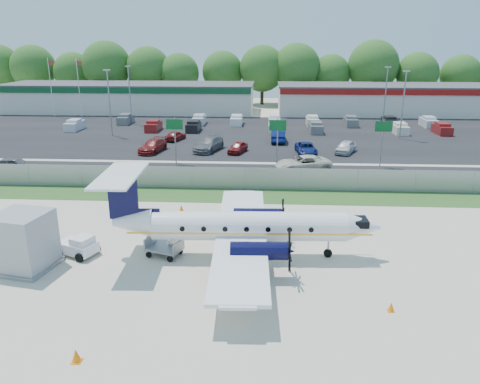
# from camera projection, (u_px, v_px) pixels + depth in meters

# --- Properties ---
(ground) EXTENTS (170.00, 170.00, 0.00)m
(ground) POSITION_uv_depth(u_px,v_px,m) (234.00, 257.00, 28.96)
(ground) COLOR beige
(ground) RESTS_ON ground
(grass_verge) EXTENTS (170.00, 4.00, 0.02)m
(grass_verge) POSITION_uv_depth(u_px,v_px,m) (244.00, 196.00, 40.35)
(grass_verge) COLOR #2D561E
(grass_verge) RESTS_ON ground
(access_road) EXTENTS (170.00, 8.00, 0.02)m
(access_road) POSITION_uv_depth(u_px,v_px,m) (248.00, 174.00, 47.00)
(access_road) COLOR black
(access_road) RESTS_ON ground
(parking_lot) EXTENTS (170.00, 32.00, 0.02)m
(parking_lot) POSITION_uv_depth(u_px,v_px,m) (254.00, 134.00, 66.95)
(parking_lot) COLOR black
(parking_lot) RESTS_ON ground
(perimeter_fence) EXTENTS (120.00, 0.06, 1.99)m
(perimeter_fence) POSITION_uv_depth(u_px,v_px,m) (245.00, 178.00, 41.95)
(perimeter_fence) COLOR gray
(perimeter_fence) RESTS_ON ground
(building_west) EXTENTS (46.40, 12.40, 5.24)m
(building_west) POSITION_uv_depth(u_px,v_px,m) (131.00, 97.00, 88.36)
(building_west) COLOR silver
(building_west) RESTS_ON ground
(building_east) EXTENTS (44.40, 12.40, 5.24)m
(building_east) POSITION_uv_depth(u_px,v_px,m) (399.00, 99.00, 85.58)
(building_east) COLOR silver
(building_east) RESTS_ON ground
(sign_left) EXTENTS (1.80, 0.26, 5.00)m
(sign_left) POSITION_uv_depth(u_px,v_px,m) (175.00, 131.00, 50.05)
(sign_left) COLOR gray
(sign_left) RESTS_ON ground
(sign_mid) EXTENTS (1.80, 0.26, 5.00)m
(sign_mid) POSITION_uv_depth(u_px,v_px,m) (278.00, 132.00, 49.44)
(sign_mid) COLOR gray
(sign_mid) RESTS_ON ground
(sign_right) EXTENTS (1.80, 0.26, 5.00)m
(sign_right) POSITION_uv_depth(u_px,v_px,m) (383.00, 133.00, 48.83)
(sign_right) COLOR gray
(sign_right) RESTS_ON ground
(flagpole_west) EXTENTS (1.06, 0.12, 10.00)m
(flagpole_west) POSITION_uv_depth(u_px,v_px,m) (51.00, 84.00, 81.46)
(flagpole_west) COLOR white
(flagpole_west) RESTS_ON ground
(flagpole_east) EXTENTS (1.06, 0.12, 10.00)m
(flagpole_east) POSITION_uv_depth(u_px,v_px,m) (79.00, 84.00, 81.18)
(flagpole_east) COLOR white
(flagpole_east) RESTS_ON ground
(light_pole_nw) EXTENTS (0.90, 0.35, 9.09)m
(light_pole_nw) POSITION_uv_depth(u_px,v_px,m) (109.00, 98.00, 64.55)
(light_pole_nw) COLOR gray
(light_pole_nw) RESTS_ON ground
(light_pole_ne) EXTENTS (0.90, 0.35, 9.09)m
(light_pole_ne) POSITION_uv_depth(u_px,v_px,m) (403.00, 100.00, 62.33)
(light_pole_ne) COLOR gray
(light_pole_ne) RESTS_ON ground
(light_pole_sw) EXTENTS (0.90, 0.35, 9.09)m
(light_pole_sw) POSITION_uv_depth(u_px,v_px,m) (130.00, 91.00, 74.05)
(light_pole_sw) COLOR gray
(light_pole_sw) RESTS_ON ground
(light_pole_se) EXTENTS (0.90, 0.35, 9.09)m
(light_pole_se) POSITION_uv_depth(u_px,v_px,m) (386.00, 92.00, 71.83)
(light_pole_se) COLOR gray
(light_pole_se) RESTS_ON ground
(tree_line) EXTENTS (112.00, 6.00, 14.00)m
(tree_line) POSITION_uv_depth(u_px,v_px,m) (259.00, 104.00, 99.25)
(tree_line) COLOR #295B1A
(tree_line) RESTS_ON ground
(aircraft) EXTENTS (16.87, 16.65, 5.24)m
(aircraft) POSITION_uv_depth(u_px,v_px,m) (243.00, 226.00, 28.44)
(aircraft) COLOR white
(aircraft) RESTS_ON ground
(pushback_tug) EXTENTS (2.74, 2.42, 1.27)m
(pushback_tug) POSITION_uv_depth(u_px,v_px,m) (79.00, 246.00, 29.06)
(pushback_tug) COLOR white
(pushback_tug) RESTS_ON ground
(baggage_cart_near) EXTENTS (2.02, 1.61, 0.92)m
(baggage_cart_near) POSITION_uv_depth(u_px,v_px,m) (162.00, 243.00, 29.86)
(baggage_cart_near) COLOR gray
(baggage_cart_near) RESTS_ON ground
(baggage_cart_far) EXTENTS (2.48, 1.96, 1.14)m
(baggage_cart_far) POSITION_uv_depth(u_px,v_px,m) (164.00, 248.00, 28.95)
(baggage_cart_far) COLOR gray
(baggage_cart_far) RESTS_ON ground
(service_container) EXTENTS (3.58, 3.58, 3.41)m
(service_container) POSITION_uv_depth(u_px,v_px,m) (24.00, 243.00, 27.08)
(service_container) COLOR #A2A3A9
(service_container) RESTS_ON ground
(cone_nose) EXTENTS (0.35, 0.35, 0.49)m
(cone_nose) POSITION_uv_depth(u_px,v_px,m) (391.00, 307.00, 23.09)
(cone_nose) COLOR orange
(cone_nose) RESTS_ON ground
(cone_port_wing) EXTENTS (0.42, 0.42, 0.60)m
(cone_port_wing) POSITION_uv_depth(u_px,v_px,m) (76.00, 356.00, 19.42)
(cone_port_wing) COLOR orange
(cone_port_wing) RESTS_ON ground
(cone_starboard_wing) EXTENTS (0.36, 0.36, 0.51)m
(cone_starboard_wing) POSITION_uv_depth(u_px,v_px,m) (181.00, 208.00, 36.73)
(cone_starboard_wing) COLOR orange
(cone_starboard_wing) RESTS_ON ground
(road_car_west) EXTENTS (4.75, 2.09, 1.59)m
(road_car_west) POSITION_uv_depth(u_px,v_px,m) (16.00, 173.00, 47.58)
(road_car_west) COLOR #595B5E
(road_car_west) RESTS_ON ground
(road_car_mid) EXTENTS (6.27, 4.08, 1.61)m
(road_car_mid) POSITION_uv_depth(u_px,v_px,m) (303.00, 171.00, 48.07)
(road_car_mid) COLOR beige
(road_car_mid) RESTS_ON ground
(parked_car_a) EXTENTS (3.01, 5.36, 1.47)m
(parked_car_a) POSITION_uv_depth(u_px,v_px,m) (153.00, 152.00, 56.36)
(parked_car_a) COLOR maroon
(parked_car_a) RESTS_ON ground
(parked_car_b) EXTENTS (3.81, 5.99, 1.62)m
(parked_car_b) POSITION_uv_depth(u_px,v_px,m) (209.00, 151.00, 56.95)
(parked_car_b) COLOR #595B5E
(parked_car_b) RESTS_ON ground
(parked_car_c) EXTENTS (2.59, 4.06, 1.29)m
(parked_car_c) POSITION_uv_depth(u_px,v_px,m) (238.00, 153.00, 56.01)
(parked_car_c) COLOR maroon
(parked_car_c) RESTS_ON ground
(parked_car_d) EXTENTS (2.58, 4.91, 1.32)m
(parked_car_d) POSITION_uv_depth(u_px,v_px,m) (306.00, 154.00, 55.47)
(parked_car_d) COLOR navy
(parked_car_d) RESTS_ON ground
(parked_car_e) EXTENTS (3.36, 4.63, 1.47)m
(parked_car_e) POSITION_uv_depth(u_px,v_px,m) (345.00, 153.00, 55.86)
(parked_car_e) COLOR silver
(parked_car_e) RESTS_ON ground
(parked_car_f) EXTENTS (2.65, 4.10, 1.30)m
(parked_car_f) POSITION_uv_depth(u_px,v_px,m) (176.00, 140.00, 62.96)
(parked_car_f) COLOR maroon
(parked_car_f) RESTS_ON ground
(parked_car_g) EXTENTS (1.85, 5.24, 1.72)m
(parked_car_g) POSITION_uv_depth(u_px,v_px,m) (278.00, 142.00, 62.17)
(parked_car_g) COLOR navy
(parked_car_g) RESTS_ON ground
(far_parking_rows) EXTENTS (56.00, 10.00, 1.60)m
(far_parking_rows) POSITION_uv_depth(u_px,v_px,m) (255.00, 128.00, 71.70)
(far_parking_rows) COLOR gray
(far_parking_rows) RESTS_ON ground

